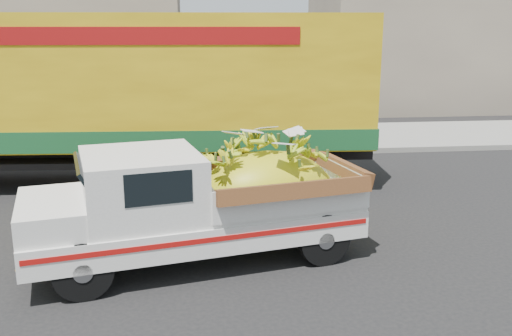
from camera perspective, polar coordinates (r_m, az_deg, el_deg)
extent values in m
plane|color=black|center=(8.88, -15.18, -10.07)|extent=(100.00, 100.00, 0.00)
cube|color=gray|center=(15.94, -11.33, 1.23)|extent=(60.00, 0.25, 0.15)
cube|color=gray|center=(17.99, -10.80, 2.71)|extent=(60.00, 4.00, 0.14)
cube|color=gray|center=(27.55, 21.26, 12.06)|extent=(14.00, 6.00, 6.00)
cylinder|color=black|center=(8.01, -16.96, -9.76)|extent=(0.84, 0.41, 0.81)
cylinder|color=black|center=(9.46, -17.39, -6.05)|extent=(0.84, 0.41, 0.81)
cylinder|color=black|center=(8.80, 6.75, -7.02)|extent=(0.84, 0.41, 0.81)
cylinder|color=black|center=(10.14, 2.92, -4.04)|extent=(0.84, 0.41, 0.81)
cube|color=silver|center=(8.86, -6.15, -5.57)|extent=(5.29, 2.87, 0.42)
cube|color=#A50F0C|center=(8.00, -4.66, -7.21)|extent=(4.80, 1.09, 0.07)
cube|color=silver|center=(8.73, -22.24, -7.68)|extent=(0.49, 1.76, 0.15)
cube|color=silver|center=(8.54, -19.81, -4.27)|extent=(1.26, 1.86, 0.38)
cube|color=silver|center=(8.52, -11.35, -1.71)|extent=(2.00, 2.06, 0.96)
cube|color=black|center=(7.65, -9.70, -2.04)|extent=(0.89, 0.21, 0.45)
cube|color=silver|center=(9.06, 1.68, -1.84)|extent=(2.79, 2.31, 0.54)
ellipsoid|color=yellow|center=(9.06, 1.05, -2.58)|extent=(2.48, 1.90, 1.37)
cylinder|color=black|center=(12.43, 6.32, 0.02)|extent=(1.12, 0.39, 1.10)
cylinder|color=black|center=(14.36, 5.07, 1.98)|extent=(1.12, 0.39, 1.10)
cylinder|color=black|center=(12.30, 0.79, -0.05)|extent=(1.12, 0.39, 1.10)
cylinder|color=black|center=(14.24, 0.28, 1.93)|extent=(1.12, 0.39, 1.10)
cube|color=black|center=(13.47, -14.52, 1.76)|extent=(12.04, 1.74, 0.36)
cube|color=gold|center=(13.23, -14.95, 8.54)|extent=(11.89, 3.23, 2.84)
cube|color=#164F26|center=(13.39, -14.63, 3.56)|extent=(11.95, 3.25, 0.45)
cube|color=maroon|center=(11.95, -16.49, 12.55)|extent=(8.39, 0.54, 0.35)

